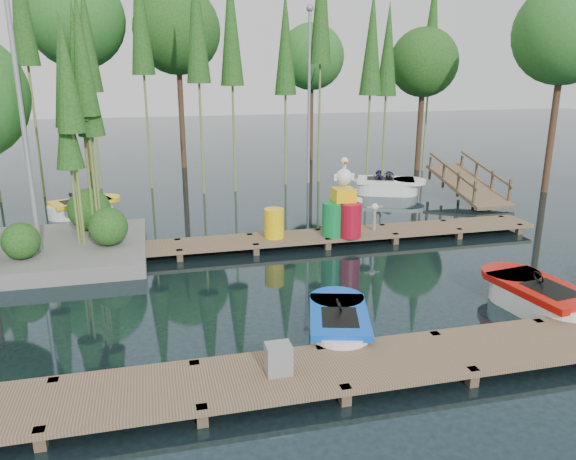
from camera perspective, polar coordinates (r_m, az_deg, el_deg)
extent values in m
plane|color=#1D3036|center=(13.35, -1.58, -5.27)|extent=(90.00, 90.00, 0.00)
cube|color=brown|center=(9.32, 4.52, -13.83)|extent=(18.00, 1.50, 0.10)
cube|color=brown|center=(8.70, -23.79, -19.39)|extent=(0.16, 0.16, 0.50)
cube|color=brown|center=(9.74, -22.59, -15.12)|extent=(0.16, 0.16, 0.50)
cube|color=brown|center=(8.55, -8.68, -18.71)|extent=(0.16, 0.16, 0.50)
cube|color=brown|center=(9.60, -9.43, -14.43)|extent=(0.16, 0.16, 0.50)
cube|color=brown|center=(8.93, 5.81, -16.90)|extent=(0.16, 0.16, 0.50)
cube|color=brown|center=(9.94, 3.33, -13.06)|extent=(0.16, 0.16, 0.50)
cube|color=brown|center=(9.77, 18.18, -14.50)|extent=(0.16, 0.16, 0.50)
cube|color=brown|center=(10.71, 14.61, -11.31)|extent=(0.16, 0.16, 0.50)
cube|color=brown|center=(11.83, 23.96, -9.51)|extent=(0.16, 0.16, 0.50)
cube|color=brown|center=(15.77, 0.02, -0.83)|extent=(15.00, 1.20, 0.10)
cube|color=brown|center=(15.36, -26.22, -3.87)|extent=(0.16, 0.16, 0.50)
cube|color=brown|center=(16.25, -25.56, -2.72)|extent=(0.16, 0.16, 0.50)
cube|color=brown|center=(15.03, -18.67, -3.43)|extent=(0.16, 0.16, 0.50)
cube|color=brown|center=(15.94, -18.42, -2.28)|extent=(0.16, 0.16, 0.50)
cube|color=brown|center=(14.97, -10.92, -2.91)|extent=(0.16, 0.16, 0.50)
cube|color=brown|center=(15.88, -11.13, -1.79)|extent=(0.16, 0.16, 0.50)
cube|color=brown|center=(15.19, -3.26, -2.35)|extent=(0.16, 0.16, 0.50)
cube|color=brown|center=(16.08, -3.90, -1.27)|extent=(0.16, 0.16, 0.50)
cube|color=brown|center=(15.66, 4.05, -1.77)|extent=(0.16, 0.16, 0.50)
cube|color=brown|center=(16.53, 3.03, -0.76)|extent=(0.16, 0.16, 0.50)
cube|color=brown|center=(16.38, 10.82, -1.21)|extent=(0.16, 0.16, 0.50)
cube|color=brown|center=(17.21, 9.51, -0.27)|extent=(0.16, 0.16, 0.50)
cube|color=brown|center=(17.30, 16.95, -0.69)|extent=(0.16, 0.16, 0.50)
cube|color=brown|center=(18.09, 15.43, 0.18)|extent=(0.16, 0.16, 0.50)
cube|color=brown|center=(18.40, 22.40, -0.21)|extent=(0.16, 0.16, 0.50)
cube|color=brown|center=(19.15, 20.75, 0.59)|extent=(0.16, 0.16, 0.50)
cube|color=slate|center=(16.21, -25.26, -2.25)|extent=(6.20, 4.20, 0.42)
sphere|color=#27591D|center=(15.04, -25.50, -1.01)|extent=(0.90, 0.90, 0.90)
sphere|color=#27591D|center=(16.88, -19.54, 1.97)|extent=(1.20, 1.20, 1.20)
sphere|color=#27591D|center=(15.31, -17.79, 0.32)|extent=(1.00, 1.00, 1.00)
cylinder|color=olive|center=(15.89, -19.90, 8.36)|extent=(0.07, 0.07, 5.93)
cone|color=#27591D|center=(15.76, -20.66, 15.83)|extent=(0.70, 0.70, 2.97)
cylinder|color=olive|center=(15.78, -21.06, 7.70)|extent=(0.07, 0.07, 5.66)
cone|color=#27591D|center=(15.64, -21.83, 14.88)|extent=(0.70, 0.70, 2.83)
cylinder|color=olive|center=(15.94, -19.09, 7.17)|extent=(0.07, 0.07, 5.22)
cone|color=#27591D|center=(15.78, -19.73, 13.72)|extent=(0.70, 0.70, 2.61)
cylinder|color=olive|center=(15.16, -20.82, 7.15)|extent=(0.07, 0.07, 5.53)
cone|color=#27591D|center=(15.01, -21.59, 14.44)|extent=(0.70, 0.70, 2.76)
cylinder|color=olive|center=(15.43, -21.02, 4.40)|extent=(0.07, 0.07, 4.01)
cone|color=#27591D|center=(15.23, -21.56, 9.57)|extent=(0.70, 0.70, 2.01)
cylinder|color=olive|center=(15.75, -19.51, 8.66)|extent=(0.07, 0.07, 6.11)
cone|color=#27591D|center=(15.64, -20.29, 16.43)|extent=(0.70, 0.70, 3.05)
cylinder|color=#462E1D|center=(24.52, 25.41, 10.46)|extent=(0.26, 0.26, 6.06)
sphere|color=#2E7128|center=(24.47, 26.32, 17.49)|extent=(3.81, 3.81, 3.81)
cylinder|color=#462E1D|center=(27.89, 13.30, 11.06)|extent=(0.26, 0.26, 5.02)
sphere|color=#27591D|center=(27.78, 13.65, 16.21)|extent=(3.16, 3.16, 3.16)
cylinder|color=#462E1D|center=(30.09, 2.34, 12.12)|extent=(0.26, 0.26, 5.31)
sphere|color=#2E7128|center=(30.00, 2.40, 17.18)|extent=(3.34, 3.34, 3.34)
cylinder|color=#462E1D|center=(28.25, -10.84, 12.74)|extent=(0.26, 0.26, 6.46)
sphere|color=#27591D|center=(28.23, -11.21, 19.29)|extent=(4.06, 4.06, 4.06)
cylinder|color=#462E1D|center=(28.30, -20.02, 12.46)|extent=(0.26, 0.26, 6.85)
sphere|color=#2E7128|center=(28.32, -20.74, 19.36)|extent=(4.31, 4.31, 4.31)
cylinder|color=olive|center=(23.29, -24.87, 14.75)|extent=(0.09, 0.09, 9.66)
cylinder|color=olive|center=(24.06, -19.28, 12.98)|extent=(0.09, 0.09, 7.69)
cone|color=#27591D|center=(24.06, -19.79, 18.09)|extent=(0.90, 0.90, 4.23)
cylinder|color=olive|center=(23.60, -14.41, 14.91)|extent=(0.09, 0.09, 8.99)
cone|color=#27591D|center=(23.68, -14.87, 20.99)|extent=(0.90, 0.90, 4.94)
cylinder|color=olive|center=(22.08, -9.01, 14.41)|extent=(0.09, 0.09, 8.44)
cone|color=#27591D|center=(22.13, -9.30, 20.53)|extent=(0.90, 0.90, 4.64)
cylinder|color=olive|center=(22.37, -5.65, 14.28)|extent=(0.09, 0.09, 8.22)
cone|color=#27591D|center=(22.40, -5.82, 20.17)|extent=(0.90, 0.90, 4.52)
cylinder|color=olive|center=(23.68, -0.26, 13.49)|extent=(0.09, 0.09, 7.41)
cone|color=#27591D|center=(23.67, -0.26, 18.51)|extent=(0.90, 0.90, 4.07)
cylinder|color=olive|center=(24.27, 3.28, 16.34)|extent=(0.09, 0.09, 9.77)
cylinder|color=olive|center=(23.70, 8.31, 13.32)|extent=(0.09, 0.09, 7.40)
cone|color=#27591D|center=(23.68, 8.53, 18.33)|extent=(0.90, 0.90, 4.07)
cylinder|color=olive|center=(25.71, 9.90, 13.20)|extent=(0.09, 0.09, 7.14)
cone|color=#27591D|center=(25.68, 10.13, 17.65)|extent=(0.90, 0.90, 3.93)
cylinder|color=olive|center=(27.68, 14.11, 14.70)|extent=(0.09, 0.09, 8.61)
cone|color=#27591D|center=(27.73, 14.48, 19.67)|extent=(0.90, 0.90, 4.74)
cylinder|color=gray|center=(14.97, -25.27, 9.40)|extent=(0.12, 0.12, 7.00)
cylinder|color=gray|center=(24.09, 2.15, 13.05)|extent=(0.12, 0.12, 7.00)
sphere|color=gray|center=(24.14, 2.25, 21.61)|extent=(0.30, 0.30, 0.30)
cube|color=brown|center=(22.38, 17.78, 4.38)|extent=(1.50, 3.94, 0.95)
cube|color=brown|center=(20.68, 18.40, 3.48)|extent=(0.08, 0.08, 0.90)
cube|color=brown|center=(21.57, 16.90, 4.43)|extent=(0.08, 0.08, 0.90)
cube|color=brown|center=(22.48, 15.52, 5.30)|extent=(0.08, 0.08, 0.90)
cube|color=brown|center=(23.41, 14.24, 6.09)|extent=(0.08, 0.08, 0.90)
cube|color=brown|center=(21.91, 16.34, 5.86)|extent=(0.06, 3.54, 0.83)
cube|color=brown|center=(21.45, 21.58, 3.61)|extent=(0.08, 0.08, 0.90)
cube|color=brown|center=(22.31, 20.01, 4.53)|extent=(0.08, 0.08, 0.90)
cube|color=brown|center=(23.20, 18.55, 5.37)|extent=(0.08, 0.08, 0.90)
cube|color=brown|center=(24.10, 17.20, 6.15)|extent=(0.08, 0.08, 0.90)
cube|color=brown|center=(22.64, 19.43, 5.91)|extent=(0.06, 3.54, 0.83)
cube|color=white|center=(10.73, 5.18, -9.98)|extent=(1.31, 1.32, 0.49)
cylinder|color=white|center=(11.21, 5.02, -8.76)|extent=(1.31, 1.31, 0.49)
cylinder|color=white|center=(10.26, 5.35, -11.32)|extent=(1.31, 1.31, 0.49)
cube|color=blue|center=(10.62, 5.22, -8.70)|extent=(1.54, 2.07, 0.12)
cylinder|color=blue|center=(11.32, 4.99, -7.02)|extent=(1.34, 1.34, 0.12)
cube|color=black|center=(10.44, 5.28, -8.92)|extent=(0.87, 1.02, 0.05)
torus|color=black|center=(10.66, 5.20, -7.53)|extent=(0.19, 0.27, 0.24)
cube|color=white|center=(12.86, 24.31, -6.72)|extent=(1.39, 1.40, 0.56)
cylinder|color=white|center=(13.24, 22.41, -5.82)|extent=(1.39, 1.39, 0.56)
cylinder|color=white|center=(12.49, 26.33, -7.67)|extent=(1.39, 1.39, 0.56)
cube|color=#B30F08|center=(12.75, 24.47, -5.45)|extent=(1.54, 2.28, 0.14)
cylinder|color=#B30F08|center=(13.32, 21.72, -4.20)|extent=(1.41, 1.41, 0.14)
cube|color=black|center=(12.60, 25.15, -5.56)|extent=(0.90, 1.11, 0.06)
torus|color=black|center=(12.77, 24.09, -4.38)|extent=(0.19, 0.30, 0.27)
cube|color=white|center=(20.36, -20.24, 1.93)|extent=(1.46, 1.45, 0.50)
cylinder|color=white|center=(20.53, -18.80, 2.19)|extent=(1.45, 1.45, 0.50)
cylinder|color=white|center=(20.21, -21.71, 1.67)|extent=(1.45, 1.45, 0.50)
cube|color=yellow|center=(20.30, -20.32, 2.67)|extent=(2.19, 1.81, 0.13)
cylinder|color=yellow|center=(20.55, -18.22, 3.04)|extent=(1.48, 1.48, 0.13)
cube|color=black|center=(20.24, -20.82, 2.70)|extent=(1.10, 0.99, 0.05)
torus|color=black|center=(20.30, -20.01, 3.24)|extent=(0.29, 0.23, 0.24)
imported|color=#1E1E2D|center=(20.18, -21.00, 3.29)|extent=(0.48, 0.43, 0.89)
cube|color=white|center=(22.68, 9.86, 4.20)|extent=(1.66, 1.66, 0.58)
cylinder|color=white|center=(22.70, 11.47, 4.12)|extent=(1.65, 1.65, 0.58)
cylinder|color=white|center=(22.67, 8.25, 4.27)|extent=(1.65, 1.65, 0.58)
cube|color=white|center=(22.61, 9.90, 4.98)|extent=(2.53, 2.04, 0.15)
cylinder|color=white|center=(22.65, 12.24, 4.87)|extent=(1.69, 1.69, 0.15)
cube|color=black|center=(22.60, 9.37, 5.12)|extent=(1.26, 1.12, 0.06)
torus|color=black|center=(22.58, 10.33, 5.48)|extent=(0.33, 0.26, 0.28)
imported|color=#1E1E2D|center=(22.56, 9.26, 5.66)|extent=(0.51, 0.45, 0.95)
imported|color=#1E1E2D|center=(22.93, 10.18, 5.63)|extent=(0.40, 0.34, 0.72)
cube|color=gray|center=(8.97, -0.97, -12.94)|extent=(0.40, 0.34, 0.49)
cylinder|color=yellow|center=(15.55, -1.42, 0.69)|extent=(0.55, 0.55, 0.82)
cylinder|color=#0D7B35|center=(15.77, 4.62, 1.11)|extent=(0.64, 0.64, 0.95)
cylinder|color=white|center=(16.27, 6.40, 1.54)|extent=(0.64, 0.64, 0.95)
cylinder|color=#A10B20|center=(15.72, 6.33, 1.00)|extent=(0.64, 0.64, 0.95)
cube|color=yellow|center=(15.81, 5.65, 3.59)|extent=(0.58, 0.58, 0.37)
sphere|color=white|center=(15.71, 5.71, 5.39)|extent=(0.47, 0.47, 0.47)
cylinder|color=white|center=(15.66, 5.73, 6.34)|extent=(0.11, 0.11, 0.32)
sphere|color=white|center=(15.63, 5.75, 6.99)|extent=(0.21, 0.21, 0.21)
cone|color=orange|center=(15.43, 6.01, 6.78)|extent=(0.11, 0.32, 0.11)
cube|color=white|center=(15.71, 5.71, 5.39)|extent=(0.58, 0.06, 0.19)
cylinder|color=gray|center=(16.46, 8.75, 0.99)|extent=(0.10, 0.10, 0.60)
sphere|color=white|center=(16.36, 8.81, 2.34)|extent=(0.20, 0.20, 0.20)
cube|color=gray|center=(16.36, 8.81, 2.34)|extent=(0.50, 0.04, 0.04)
cone|color=orange|center=(16.25, 8.97, 2.24)|extent=(0.04, 0.10, 0.04)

